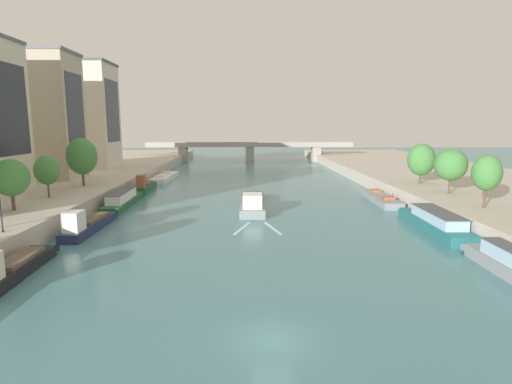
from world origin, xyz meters
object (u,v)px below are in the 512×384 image
(moored_boat_left_far, at_px, (123,199))
(moored_boat_right_upstream, at_px, (435,222))
(moored_boat_left_gap_after, at_px, (9,268))
(moored_boat_right_end, at_px, (380,198))
(moored_boat_right_near, at_px, (507,262))
(tree_right_by_lamp, at_px, (421,160))
(lamppost_left_bank, at_px, (0,205))
(moored_boat_left_second, at_px, (87,224))
(tree_right_far, at_px, (451,165))
(bridge_far, at_px, (250,149))
(tree_left_distant, at_px, (82,156))
(tree_left_far, at_px, (11,178))
(moored_boat_left_upstream, at_px, (145,186))
(barge_midriver, at_px, (253,202))
(tree_right_third, at_px, (487,173))
(tree_left_past_mid, at_px, (47,170))
(moored_boat_left_downstream, at_px, (165,177))

(moored_boat_left_far, distance_m, moored_boat_right_upstream, 43.43)
(moored_boat_left_gap_after, relative_size, moored_boat_right_end, 0.80)
(moored_boat_right_near, bearing_deg, tree_right_by_lamp, 77.36)
(lamppost_left_bank, bearing_deg, moored_boat_right_near, -7.15)
(moored_boat_left_second, bearing_deg, moored_boat_right_near, -20.01)
(tree_right_far, bearing_deg, tree_right_by_lamp, 88.96)
(bridge_far, bearing_deg, tree_right_far, -70.55)
(moored_boat_right_end, height_order, tree_right_by_lamp, tree_right_by_lamp)
(moored_boat_right_near, relative_size, tree_left_distant, 1.40)
(tree_right_by_lamp, bearing_deg, tree_left_far, -159.87)
(tree_left_distant, relative_size, tree_right_far, 1.21)
(moored_boat_right_end, bearing_deg, moored_boat_left_second, -156.03)
(tree_right_far, distance_m, lamppost_left_bank, 55.47)
(moored_boat_right_end, height_order, lamppost_left_bank, lamppost_left_bank)
(moored_boat_right_near, xyz_separation_m, moored_boat_right_upstream, (0.58, 14.10, 0.03))
(moored_boat_right_near, bearing_deg, tree_left_distant, 144.25)
(moored_boat_left_upstream, relative_size, lamppost_left_bank, 2.23)
(tree_left_far, bearing_deg, tree_left_distant, 88.41)
(moored_boat_right_near, xyz_separation_m, bridge_far, (-19.96, 104.35, 3.19))
(barge_midriver, height_order, tree_right_third, tree_right_third)
(moored_boat_right_near, bearing_deg, moored_boat_left_second, 159.99)
(tree_right_third, height_order, tree_right_by_lamp, tree_right_by_lamp)
(tree_left_distant, relative_size, bridge_far, 0.11)
(moored_boat_right_upstream, distance_m, tree_right_third, 8.53)
(moored_boat_right_upstream, bearing_deg, moored_boat_left_second, 179.52)
(moored_boat_left_second, height_order, moored_boat_right_end, moored_boat_left_second)
(barge_midriver, xyz_separation_m, moored_boat_right_end, (20.58, 4.69, -0.35))
(barge_midriver, xyz_separation_m, lamppost_left_bank, (-23.43, -21.96, 4.03))
(moored_boat_left_upstream, xyz_separation_m, tree_left_past_mid, (-8.45, -18.85, 5.06))
(tree_left_distant, relative_size, tree_right_by_lamp, 1.16)
(moored_boat_left_gap_after, bearing_deg, lamppost_left_bank, 122.81)
(moored_boat_left_downstream, bearing_deg, moored_boat_right_near, -56.41)
(moored_boat_left_gap_after, distance_m, moored_boat_right_near, 40.26)
(moored_boat_left_far, xyz_separation_m, moored_boat_right_upstream, (40.62, -15.39, -0.01))
(moored_boat_left_second, height_order, moored_boat_left_downstream, moored_boat_left_second)
(moored_boat_left_gap_after, xyz_separation_m, moored_boat_left_downstream, (0.64, 59.68, -0.35))
(moored_boat_left_downstream, distance_m, tree_right_by_lamp, 53.60)
(moored_boat_left_second, xyz_separation_m, tree_right_far, (47.49, 11.17, 5.60))
(moored_boat_left_far, xyz_separation_m, tree_left_distant, (-7.63, 4.83, 6.15))
(moored_boat_left_gap_after, xyz_separation_m, lamppost_left_bank, (-3.57, 5.54, 4.03))
(moored_boat_left_far, height_order, tree_left_far, tree_left_far)
(tree_left_far, distance_m, tree_right_third, 55.14)
(barge_midriver, distance_m, moored_boat_right_end, 21.11)
(tree_left_distant, xyz_separation_m, lamppost_left_bank, (3.84, -28.82, -2.26))
(moored_boat_right_near, distance_m, tree_left_past_mid, 54.13)
(moored_boat_right_end, distance_m, lamppost_left_bank, 51.64)
(barge_midriver, distance_m, bridge_far, 76.97)
(moored_boat_right_upstream, distance_m, tree_right_far, 14.68)
(moored_boat_right_upstream, xyz_separation_m, bridge_far, (-20.54, 90.26, 3.16))
(lamppost_left_bank, bearing_deg, moored_boat_left_second, 64.90)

